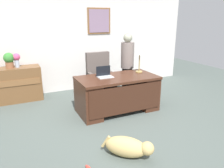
{
  "coord_description": "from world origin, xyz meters",
  "views": [
    {
      "loc": [
        -1.67,
        -3.37,
        1.98
      ],
      "look_at": [
        0.06,
        0.3,
        0.75
      ],
      "focal_mm": 35.33,
      "sensor_mm": 36.0,
      "label": 1
    }
  ],
  "objects_px": {
    "potted_plant": "(9,60)",
    "vase_with_flowers": "(16,59)",
    "dog_lying": "(128,147)",
    "desk_lamp": "(140,52)",
    "laptop": "(104,74)",
    "desk": "(118,93)",
    "armchair": "(100,79)",
    "credenza": "(11,85)",
    "person_standing": "(127,65)"
  },
  "relations": [
    {
      "from": "person_standing",
      "to": "desk_lamp",
      "type": "xyz_separation_m",
      "value": [
        0.02,
        -0.52,
        0.41
      ]
    },
    {
      "from": "desk_lamp",
      "to": "desk",
      "type": "bearing_deg",
      "value": -164.18
    },
    {
      "from": "armchair",
      "to": "desk_lamp",
      "type": "relative_size",
      "value": 1.94
    },
    {
      "from": "armchair",
      "to": "dog_lying",
      "type": "height_order",
      "value": "armchair"
    },
    {
      "from": "desk",
      "to": "dog_lying",
      "type": "xyz_separation_m",
      "value": [
        -0.61,
        -1.56,
        -0.26
      ]
    },
    {
      "from": "laptop",
      "to": "desk_lamp",
      "type": "distance_m",
      "value": 0.98
    },
    {
      "from": "person_standing",
      "to": "desk_lamp",
      "type": "distance_m",
      "value": 0.66
    },
    {
      "from": "credenza",
      "to": "desk_lamp",
      "type": "height_order",
      "value": "desk_lamp"
    },
    {
      "from": "armchair",
      "to": "vase_with_flowers",
      "type": "height_order",
      "value": "vase_with_flowers"
    },
    {
      "from": "dog_lying",
      "to": "vase_with_flowers",
      "type": "xyz_separation_m",
      "value": [
        -1.27,
        3.17,
        0.89
      ]
    },
    {
      "from": "desk",
      "to": "dog_lying",
      "type": "distance_m",
      "value": 1.69
    },
    {
      "from": "armchair",
      "to": "potted_plant",
      "type": "xyz_separation_m",
      "value": [
        -2.01,
        0.68,
        0.53
      ]
    },
    {
      "from": "potted_plant",
      "to": "credenza",
      "type": "bearing_deg",
      "value": -178.23
    },
    {
      "from": "person_standing",
      "to": "vase_with_flowers",
      "type": "height_order",
      "value": "person_standing"
    },
    {
      "from": "credenza",
      "to": "desk_lamp",
      "type": "distance_m",
      "value": 3.18
    },
    {
      "from": "desk",
      "to": "laptop",
      "type": "xyz_separation_m",
      "value": [
        -0.25,
        0.13,
        0.41
      ]
    },
    {
      "from": "desk",
      "to": "potted_plant",
      "type": "height_order",
      "value": "potted_plant"
    },
    {
      "from": "potted_plant",
      "to": "vase_with_flowers",
      "type": "bearing_deg",
      "value": 0.0
    },
    {
      "from": "credenza",
      "to": "potted_plant",
      "type": "distance_m",
      "value": 0.62
    },
    {
      "from": "potted_plant",
      "to": "desk",
      "type": "bearing_deg",
      "value": -38.28
    },
    {
      "from": "dog_lying",
      "to": "desk",
      "type": "bearing_deg",
      "value": 68.64
    },
    {
      "from": "person_standing",
      "to": "potted_plant",
      "type": "xyz_separation_m",
      "value": [
        -2.65,
        0.91,
        0.21
      ]
    },
    {
      "from": "laptop",
      "to": "armchair",
      "type": "bearing_deg",
      "value": 74.04
    },
    {
      "from": "person_standing",
      "to": "potted_plant",
      "type": "relative_size",
      "value": 4.49
    },
    {
      "from": "desk_lamp",
      "to": "potted_plant",
      "type": "bearing_deg",
      "value": 151.87
    },
    {
      "from": "laptop",
      "to": "desk_lamp",
      "type": "xyz_separation_m",
      "value": [
        0.89,
        0.05,
        0.41
      ]
    },
    {
      "from": "dog_lying",
      "to": "vase_with_flowers",
      "type": "bearing_deg",
      "value": 111.85
    },
    {
      "from": "credenza",
      "to": "potted_plant",
      "type": "relative_size",
      "value": 3.93
    },
    {
      "from": "desk",
      "to": "armchair",
      "type": "xyz_separation_m",
      "value": [
        -0.03,
        0.93,
        0.09
      ]
    },
    {
      "from": "desk",
      "to": "armchair",
      "type": "bearing_deg",
      "value": 91.62
    },
    {
      "from": "armchair",
      "to": "person_standing",
      "type": "height_order",
      "value": "person_standing"
    },
    {
      "from": "desk",
      "to": "potted_plant",
      "type": "xyz_separation_m",
      "value": [
        -2.04,
        1.61,
        0.62
      ]
    },
    {
      "from": "laptop",
      "to": "desk",
      "type": "bearing_deg",
      "value": -27.6
    },
    {
      "from": "person_standing",
      "to": "potted_plant",
      "type": "height_order",
      "value": "person_standing"
    },
    {
      "from": "desk",
      "to": "person_standing",
      "type": "bearing_deg",
      "value": 48.66
    },
    {
      "from": "dog_lying",
      "to": "laptop",
      "type": "bearing_deg",
      "value": 78.11
    },
    {
      "from": "dog_lying",
      "to": "credenza",
      "type": "bearing_deg",
      "value": 114.97
    },
    {
      "from": "dog_lying",
      "to": "desk_lamp",
      "type": "xyz_separation_m",
      "value": [
        1.24,
        1.73,
        1.08
      ]
    },
    {
      "from": "laptop",
      "to": "vase_with_flowers",
      "type": "height_order",
      "value": "vase_with_flowers"
    },
    {
      "from": "desk",
      "to": "dog_lying",
      "type": "relative_size",
      "value": 2.57
    },
    {
      "from": "desk",
      "to": "laptop",
      "type": "height_order",
      "value": "laptop"
    },
    {
      "from": "desk_lamp",
      "to": "potted_plant",
      "type": "xyz_separation_m",
      "value": [
        -2.67,
        1.43,
        -0.2
      ]
    },
    {
      "from": "person_standing",
      "to": "dog_lying",
      "type": "bearing_deg",
      "value": -118.47
    },
    {
      "from": "credenza",
      "to": "vase_with_flowers",
      "type": "distance_m",
      "value": 0.66
    },
    {
      "from": "person_standing",
      "to": "vase_with_flowers",
      "type": "bearing_deg",
      "value": 159.83
    },
    {
      "from": "vase_with_flowers",
      "to": "dog_lying",
      "type": "bearing_deg",
      "value": -68.15
    },
    {
      "from": "person_standing",
      "to": "vase_with_flowers",
      "type": "xyz_separation_m",
      "value": [
        -2.49,
        0.91,
        0.21
      ]
    },
    {
      "from": "vase_with_flowers",
      "to": "potted_plant",
      "type": "bearing_deg",
      "value": 180.0
    },
    {
      "from": "desk",
      "to": "person_standing",
      "type": "relative_size",
      "value": 1.05
    },
    {
      "from": "person_standing",
      "to": "potted_plant",
      "type": "distance_m",
      "value": 2.81
    }
  ]
}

